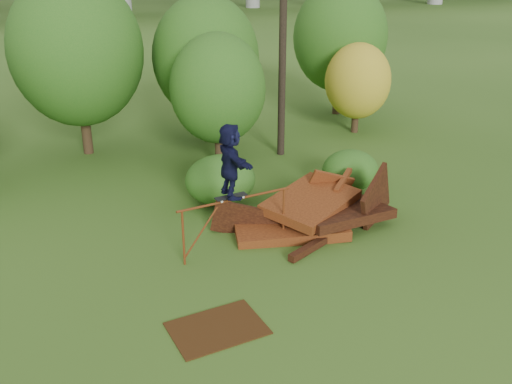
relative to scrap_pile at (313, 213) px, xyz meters
name	(u,v)px	position (x,y,z in m)	size (l,w,h in m)	color
ground	(317,273)	(-1.22, -2.40, -0.42)	(240.00, 240.00, 0.00)	#2D5116
scrap_pile	(313,213)	(0.00, 0.00, 0.00)	(5.73, 3.49, 2.18)	#491F0D
grind_rail	(235,211)	(-2.65, -0.48, 0.76)	(3.28, 0.35, 1.56)	#692E10
skateboard	(231,197)	(-2.77, -0.49, 1.21)	(0.88, 0.31, 0.09)	black
skater	(230,161)	(-2.77, -0.49, 2.20)	(1.80, 0.57, 1.95)	black
flat_plate	(217,328)	(-4.32, -3.52, -0.41)	(1.99, 1.42, 0.03)	#3A210C
tree_1	(77,51)	(-5.03, 9.42, 3.63)	(4.97, 4.97, 6.91)	black
tree_2	(218,89)	(-0.67, 6.07, 2.48)	(3.49, 3.49, 4.92)	black
tree_3	(206,58)	(-0.08, 8.98, 3.08)	(4.32, 4.32, 6.00)	black
tree_4	(358,81)	(6.31, 7.53, 1.86)	(2.85, 2.85, 3.93)	black
tree_5	(340,37)	(7.20, 10.57, 3.27)	(4.46, 4.46, 6.27)	black
shrub_left	(220,180)	(-1.88, 2.72, 0.36)	(2.26, 2.09, 1.57)	#175115
shrub_right	(350,170)	(2.51, 1.99, 0.26)	(1.93, 1.77, 1.37)	#175115
utility_pole	(283,22)	(1.97, 6.19, 4.68)	(1.40, 0.28, 10.06)	black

